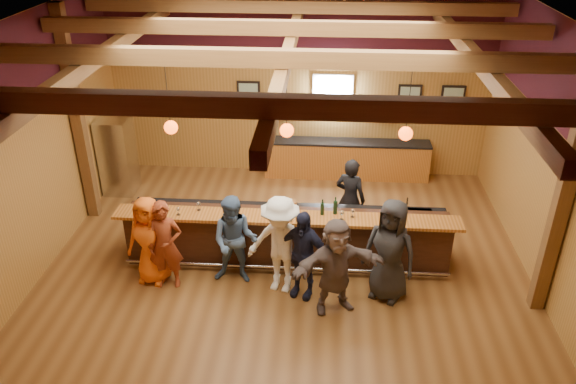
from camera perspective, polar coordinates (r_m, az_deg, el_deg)
name	(u,v)px	position (r m, az deg, el deg)	size (l,w,h in m)	color
room	(287,100)	(9.45, -0.10, 9.29)	(9.04, 9.00, 4.52)	brown
bar_counter	(288,234)	(10.71, 0.03, -4.29)	(6.30, 1.07, 1.11)	black
back_bar_cabinet	(346,159)	(13.87, 5.96, 3.34)	(4.00, 0.52, 0.95)	#94511B
window	(333,94)	(13.49, 4.55, 9.88)	(0.95, 0.09, 0.95)	silver
framed_pictures	(370,93)	(13.50, 8.29, 9.92)	(5.35, 0.05, 0.45)	black
wine_shelves	(332,112)	(13.57, 4.48, 8.07)	(3.00, 0.18, 0.30)	#94511B
pendant_lights	(287,130)	(9.57, -0.13, 6.32)	(4.24, 0.24, 1.37)	black
stainless_fridge	(118,156)	(13.52, -16.92, 3.51)	(0.70, 0.70, 1.80)	silver
customer_orange	(150,240)	(10.24, -13.89, -4.80)	(0.82, 0.53, 1.68)	orange
customer_redvest	(165,245)	(10.05, -12.36, -5.30)	(0.61, 0.40, 1.68)	maroon
customer_denim	(235,241)	(9.96, -5.42, -4.94)	(0.83, 0.65, 1.71)	#47658F
customer_white	(280,245)	(9.67, -0.78, -5.44)	(1.19, 0.69, 1.85)	white
customer_navy	(302,254)	(9.61, 1.46, -6.34)	(0.98, 0.41, 1.67)	#191C33
customer_brown	(336,266)	(9.30, 4.87, -7.51)	(1.60, 0.51, 1.73)	#645450
customer_dark	(390,250)	(9.66, 10.33, -5.86)	(0.92, 0.60, 1.89)	black
bartender	(350,199)	(11.27, 6.33, -0.68)	(0.63, 0.41, 1.73)	black
ice_bucket	(291,207)	(10.18, 0.29, -1.52)	(0.22, 0.22, 0.24)	brown
bottle_a	(322,209)	(10.14, 3.51, -1.69)	(0.07, 0.07, 0.31)	black
bottle_b	(335,207)	(10.18, 4.83, -1.55)	(0.07, 0.07, 0.34)	black
glass_a	(149,205)	(10.50, -13.92, -1.31)	(0.09, 0.09, 0.20)	silver
glass_b	(178,209)	(10.31, -11.11, -1.74)	(0.07, 0.07, 0.16)	silver
glass_c	(198,204)	(10.39, -9.08, -1.24)	(0.08, 0.08, 0.17)	silver
glass_d	(238,211)	(10.08, -5.13, -1.89)	(0.08, 0.08, 0.19)	silver
glass_e	(271,210)	(10.08, -1.72, -1.84)	(0.08, 0.08, 0.17)	silver
glass_f	(342,213)	(10.00, 5.48, -2.15)	(0.09, 0.09, 0.19)	silver
glass_g	(353,211)	(10.11, 6.60, -1.94)	(0.08, 0.08, 0.17)	silver
glass_h	(387,216)	(10.04, 10.03, -2.39)	(0.08, 0.08, 0.18)	silver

